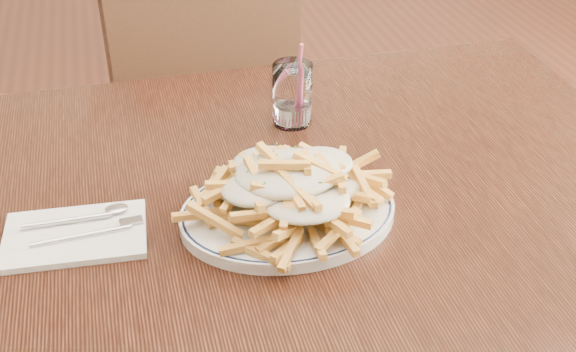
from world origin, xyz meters
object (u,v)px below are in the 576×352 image
object	(u,v)px
fries_plate	(288,213)
water_glass	(292,98)
table	(273,231)
loaded_fries	(288,182)
chair_far	(197,108)

from	to	relation	value
fries_plate	water_glass	distance (m)	0.27
table	loaded_fries	xyz separation A→B (m)	(0.00, -0.08, 0.14)
table	water_glass	bearing A→B (deg)	66.89
water_glass	loaded_fries	bearing A→B (deg)	-106.07
chair_far	water_glass	bearing A→B (deg)	-79.34
fries_plate	water_glass	size ratio (longest dim) A/B	2.39
chair_far	water_glass	distance (m)	0.59
chair_far	loaded_fries	size ratio (longest dim) A/B	2.95
table	chair_far	size ratio (longest dim) A/B	1.31
table	water_glass	xyz separation A→B (m)	(0.08, 0.18, 0.12)
fries_plate	loaded_fries	world-z (taller)	loaded_fries
fries_plate	chair_far	bearing A→B (deg)	91.76
fries_plate	water_glass	bearing A→B (deg)	73.93
chair_far	loaded_fries	distance (m)	0.82
table	fries_plate	world-z (taller)	fries_plate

